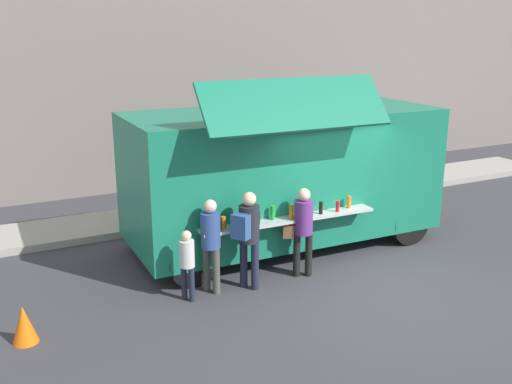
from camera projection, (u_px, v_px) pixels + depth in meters
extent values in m
plane|color=#38383D|center=(375.00, 288.00, 10.03)|extent=(60.00, 60.00, 0.00)
cube|color=#9E998E|center=(57.00, 232.00, 12.51)|extent=(28.00, 1.60, 0.15)
cube|color=slate|center=(57.00, 32.00, 15.19)|extent=(32.00, 2.40, 8.23)
cube|color=#187556|center=(283.00, 172.00, 11.65)|extent=(6.08, 2.59, 2.42)
cube|color=#187556|center=(297.00, 104.00, 9.63)|extent=(3.33, 0.78, 0.81)
cube|color=black|center=(284.00, 174.00, 10.31)|extent=(3.15, 0.17, 1.09)
cube|color=#B7B7BC|center=(290.00, 219.00, 10.34)|extent=(3.32, 0.43, 0.05)
cylinder|color=orange|center=(223.00, 223.00, 9.75)|extent=(0.08, 0.08, 0.21)
cylinder|color=orange|center=(241.00, 219.00, 9.93)|extent=(0.06, 0.06, 0.23)
cylinder|color=black|center=(258.00, 218.00, 9.99)|extent=(0.07, 0.07, 0.22)
cylinder|color=green|center=(273.00, 213.00, 10.22)|extent=(0.08, 0.08, 0.25)
cylinder|color=orange|center=(291.00, 212.00, 10.25)|extent=(0.08, 0.08, 0.25)
cylinder|color=yellow|center=(304.00, 208.00, 10.47)|extent=(0.08, 0.08, 0.25)
cylinder|color=black|center=(321.00, 208.00, 10.53)|extent=(0.07, 0.07, 0.22)
cylinder|color=red|center=(338.00, 206.00, 10.65)|extent=(0.07, 0.07, 0.19)
cylinder|color=orange|center=(349.00, 202.00, 10.86)|extent=(0.07, 0.07, 0.23)
cube|color=black|center=(404.00, 138.00, 12.77)|extent=(0.13, 2.08, 1.06)
cylinder|color=black|center=(348.00, 196.00, 13.84)|extent=(0.90, 0.28, 0.90)
cylinder|color=black|center=(408.00, 222.00, 11.98)|extent=(0.90, 0.28, 0.90)
cylinder|color=black|center=(156.00, 223.00, 11.90)|extent=(0.90, 0.28, 0.90)
cylinder|color=black|center=(192.00, 260.00, 10.04)|extent=(0.90, 0.28, 0.90)
cone|color=orange|center=(24.00, 324.00, 8.26)|extent=(0.36, 0.36, 0.55)
cylinder|color=#2C6238|center=(378.00, 175.00, 15.76)|extent=(0.60, 0.60, 0.89)
cylinder|color=black|center=(297.00, 255.00, 10.42)|extent=(0.13, 0.13, 0.79)
cylinder|color=black|center=(309.00, 255.00, 10.43)|extent=(0.13, 0.13, 0.79)
cylinder|color=#5C2C76|center=(303.00, 217.00, 10.24)|extent=(0.33, 0.33, 0.60)
sphere|color=beige|center=(304.00, 195.00, 10.13)|extent=(0.22, 0.22, 0.22)
cube|color=brown|center=(288.00, 231.00, 10.29)|extent=(0.23, 0.20, 0.23)
cylinder|color=#1D2237|center=(244.00, 264.00, 10.00)|extent=(0.13, 0.13, 0.83)
cylinder|color=#1D2237|center=(255.00, 266.00, 9.89)|extent=(0.13, 0.13, 0.83)
cylinder|color=#21222A|center=(249.00, 224.00, 9.75)|extent=(0.34, 0.34, 0.63)
sphere|color=beige|center=(249.00, 199.00, 9.63)|extent=(0.23, 0.23, 0.23)
cube|color=#2C4D89|center=(241.00, 227.00, 9.52)|extent=(0.30, 0.34, 0.40)
cylinder|color=#484940|center=(207.00, 268.00, 9.87)|extent=(0.12, 0.12, 0.79)
cylinder|color=#484940|center=(216.00, 271.00, 9.74)|extent=(0.12, 0.12, 0.79)
cylinder|color=#2E4886|center=(210.00, 230.00, 9.62)|extent=(0.33, 0.33, 0.59)
sphere|color=beige|center=(210.00, 206.00, 9.50)|extent=(0.22, 0.22, 0.22)
cylinder|color=#1D2436|center=(184.00, 282.00, 9.57)|extent=(0.09, 0.09, 0.58)
cylinder|color=#1D2436|center=(192.00, 284.00, 9.49)|extent=(0.09, 0.09, 0.58)
cylinder|color=silver|center=(187.00, 254.00, 9.39)|extent=(0.24, 0.24, 0.44)
sphere|color=beige|center=(186.00, 236.00, 9.30)|extent=(0.16, 0.16, 0.16)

